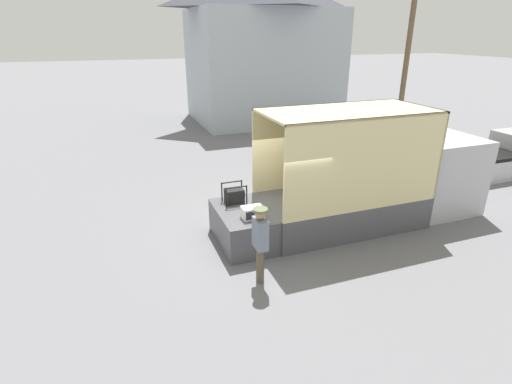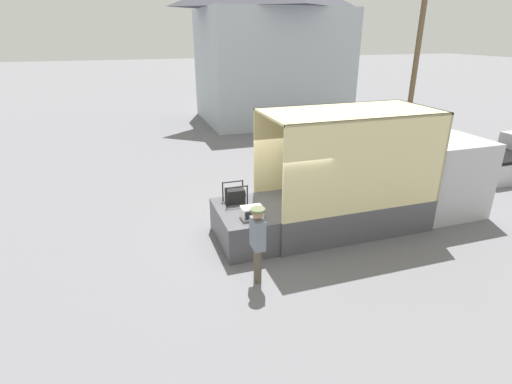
{
  "view_description": "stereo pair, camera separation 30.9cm",
  "coord_description": "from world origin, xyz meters",
  "px_view_note": "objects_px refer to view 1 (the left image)",
  "views": [
    {
      "loc": [
        -3.65,
        -9.07,
        5.3
      ],
      "look_at": [
        -0.37,
        -0.2,
        1.49
      ],
      "focal_mm": 28.0,
      "sensor_mm": 36.0,
      "label": 1
    },
    {
      "loc": [
        -3.36,
        -9.18,
        5.3
      ],
      "look_at": [
        -0.37,
        -0.2,
        1.49
      ],
      "focal_mm": 28.0,
      "sensor_mm": 36.0,
      "label": 2
    }
  ],
  "objects_px": {
    "box_truck": "(388,186)",
    "worker_person": "(260,238)",
    "microwave": "(253,212)",
    "utility_pole": "(409,44)",
    "portable_generator": "(235,195)"
  },
  "relations": [
    {
      "from": "box_truck",
      "to": "worker_person",
      "type": "relative_size",
      "value": 3.76
    },
    {
      "from": "microwave",
      "to": "utility_pole",
      "type": "relative_size",
      "value": 0.06
    },
    {
      "from": "portable_generator",
      "to": "worker_person",
      "type": "distance_m",
      "value": 2.47
    },
    {
      "from": "microwave",
      "to": "portable_generator",
      "type": "height_order",
      "value": "portable_generator"
    },
    {
      "from": "box_truck",
      "to": "utility_pole",
      "type": "height_order",
      "value": "utility_pole"
    },
    {
      "from": "microwave",
      "to": "worker_person",
      "type": "height_order",
      "value": "worker_person"
    },
    {
      "from": "microwave",
      "to": "worker_person",
      "type": "relative_size",
      "value": 0.3
    },
    {
      "from": "box_truck",
      "to": "microwave",
      "type": "distance_m",
      "value": 4.56
    },
    {
      "from": "portable_generator",
      "to": "microwave",
      "type": "bearing_deg",
      "value": -83.71
    },
    {
      "from": "worker_person",
      "to": "utility_pole",
      "type": "distance_m",
      "value": 16.79
    },
    {
      "from": "microwave",
      "to": "utility_pole",
      "type": "bearing_deg",
      "value": 38.02
    },
    {
      "from": "worker_person",
      "to": "microwave",
      "type": "bearing_deg",
      "value": 77.08
    },
    {
      "from": "worker_person",
      "to": "utility_pole",
      "type": "relative_size",
      "value": 0.2
    },
    {
      "from": "worker_person",
      "to": "utility_pole",
      "type": "bearing_deg",
      "value": 41.11
    },
    {
      "from": "portable_generator",
      "to": "worker_person",
      "type": "relative_size",
      "value": 0.34
    }
  ]
}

